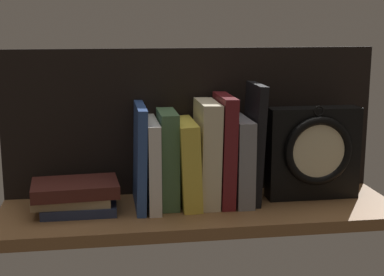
{
  "coord_description": "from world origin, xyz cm",
  "views": [
    {
      "loc": [
        -19.81,
        -115.29,
        39.72
      ],
      "look_at": [
        -1.4,
        3.22,
        14.53
      ],
      "focal_mm": 53.71,
      "sensor_mm": 36.0,
      "label": 1
    }
  ],
  "objects": [
    {
      "name": "book_yellow_seinlanguage",
      "position": [
        -2.51,
        3.22,
        9.11
      ],
      "size": [
        4.68,
        15.37,
        18.37
      ],
      "primitive_type": "cube",
      "rotation": [
        0.0,
        -0.04,
        0.0
      ],
      "color": "gold",
      "rests_on": "ground_plane"
    },
    {
      "name": "book_gray_chess",
      "position": [
        9.14,
        3.22,
        9.27
      ],
      "size": [
        3.68,
        14.42,
        18.54
      ],
      "primitive_type": "cube",
      "rotation": [
        0.0,
        -0.0,
        0.0
      ],
      "color": "gray",
      "rests_on": "ground_plane"
    },
    {
      "name": "book_blue_modern",
      "position": [
        -12.6,
        3.22,
        10.93
      ],
      "size": [
        2.57,
        16.48,
        21.9
      ],
      "primitive_type": "cube",
      "rotation": [
        0.0,
        0.03,
        0.0
      ],
      "color": "#2D4C8E",
      "rests_on": "ground_plane"
    },
    {
      "name": "book_black_skeptic",
      "position": [
        12.18,
        3.22,
        12.96
      ],
      "size": [
        2.93,
        12.05,
        25.97
      ],
      "primitive_type": "cube",
      "rotation": [
        0.0,
        0.04,
        0.0
      ],
      "color": "black",
      "rests_on": "ground_plane"
    },
    {
      "name": "back_panel",
      "position": [
        0.0,
        12.22,
        16.57
      ],
      "size": [
        84.75,
        1.2,
        33.13
      ],
      "primitive_type": "cube",
      "color": "black",
      "rests_on": "ground_plane"
    },
    {
      "name": "book_white_catcher",
      "position": [
        -10.07,
        3.22,
        9.32
      ],
      "size": [
        2.63,
        16.81,
        18.66
      ],
      "primitive_type": "cube",
      "rotation": [
        0.0,
        -0.0,
        0.0
      ],
      "color": "silver",
      "rests_on": "ground_plane"
    },
    {
      "name": "framed_clock",
      "position": [
        25.83,
        2.79,
        10.47
      ],
      "size": [
        20.45,
        6.54,
        21.28
      ],
      "color": "black",
      "rests_on": "ground_plane"
    },
    {
      "name": "book_cream_twain",
      "position": [
        1.81,
        3.22,
        11.16
      ],
      "size": [
        4.54,
        13.69,
        22.4
      ],
      "primitive_type": "cube",
      "rotation": [
        0.0,
        0.02,
        0.0
      ],
      "color": "beige",
      "rests_on": "ground_plane"
    },
    {
      "name": "book_stack_side",
      "position": [
        -26.23,
        1.47,
        3.34
      ],
      "size": [
        18.36,
        12.76,
        6.41
      ],
      "color": "#232D4C",
      "rests_on": "ground_plane"
    },
    {
      "name": "ground_plane",
      "position": [
        0.0,
        0.0,
        -1.25
      ],
      "size": [
        84.75,
        25.64,
        2.5
      ],
      "primitive_type": "cube",
      "color": "brown"
    },
    {
      "name": "book_green_romantic",
      "position": [
        -6.64,
        3.22,
        10.2
      ],
      "size": [
        3.76,
        12.05,
        20.42
      ],
      "primitive_type": "cube",
      "rotation": [
        0.0,
        -0.0,
        0.0
      ],
      "color": "#476B44",
      "rests_on": "ground_plane"
    },
    {
      "name": "book_maroon_dawkins",
      "position": [
        5.59,
        3.22,
        11.77
      ],
      "size": [
        3.34,
        14.13,
        23.59
      ],
      "primitive_type": "cube",
      "rotation": [
        0.0,
        0.02,
        0.0
      ],
      "color": "maroon",
      "rests_on": "ground_plane"
    }
  ]
}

